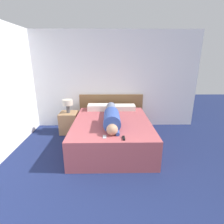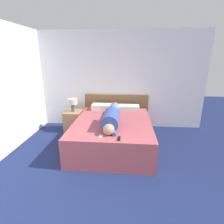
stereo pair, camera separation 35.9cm
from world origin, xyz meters
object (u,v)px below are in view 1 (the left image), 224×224
(bed, at_px, (112,133))
(person_lying, at_px, (112,117))
(table_lamp, at_px, (68,103))
(cell_phone, at_px, (105,137))
(pillow_near_headboard, at_px, (99,107))
(nightstand, at_px, (69,122))
(tv_remote, at_px, (124,138))
(pillow_second, at_px, (125,107))

(bed, relative_size, person_lying, 1.27)
(table_lamp, height_order, cell_phone, table_lamp)
(person_lying, relative_size, pillow_near_headboard, 2.85)
(table_lamp, bearing_deg, cell_phone, -57.92)
(nightstand, bearing_deg, tv_remote, -51.24)
(nightstand, bearing_deg, bed, -33.50)
(nightstand, distance_m, tv_remote, 2.11)
(table_lamp, xyz_separation_m, person_lying, (1.11, -0.87, -0.06))
(person_lying, distance_m, pillow_second, 1.03)
(bed, distance_m, tv_remote, 0.95)
(bed, relative_size, pillow_near_headboard, 3.63)
(cell_phone, bearing_deg, bed, 80.23)
(pillow_near_headboard, xyz_separation_m, tv_remote, (0.52, -1.72, -0.06))
(bed, distance_m, person_lying, 0.45)
(tv_remote, distance_m, cell_phone, 0.33)
(bed, bearing_deg, person_lying, -92.85)
(person_lying, bearing_deg, tv_remote, -75.56)
(person_lying, relative_size, pillow_second, 3.00)
(person_lying, distance_m, tv_remote, 0.79)
(nightstand, xyz_separation_m, person_lying, (1.11, -0.87, 0.45))
(pillow_second, height_order, cell_phone, pillow_second)
(bed, relative_size, tv_remote, 13.74)
(table_lamp, bearing_deg, person_lying, -38.13)
(bed, distance_m, table_lamp, 1.43)
(table_lamp, height_order, pillow_second, table_lamp)
(pillow_near_headboard, bearing_deg, pillow_second, -0.00)
(nightstand, xyz_separation_m, pillow_near_headboard, (0.78, 0.09, 0.39))
(table_lamp, distance_m, tv_remote, 2.09)
(pillow_near_headboard, xyz_separation_m, pillow_second, (0.68, -0.00, -0.01))
(table_lamp, xyz_separation_m, pillow_second, (1.47, 0.09, -0.14))
(bed, xyz_separation_m, person_lying, (-0.01, -0.13, 0.43))
(cell_phone, bearing_deg, pillow_near_headboard, 96.59)
(bed, bearing_deg, nightstand, 146.50)
(nightstand, relative_size, pillow_near_headboard, 0.96)
(nightstand, height_order, pillow_near_headboard, pillow_near_headboard)
(pillow_near_headboard, bearing_deg, nightstand, -173.13)
(table_lamp, xyz_separation_m, tv_remote, (1.30, -1.62, -0.19))
(person_lying, height_order, cell_phone, person_lying)
(bed, height_order, person_lying, person_lying)
(nightstand, bearing_deg, pillow_second, 3.69)
(pillow_second, xyz_separation_m, tv_remote, (-0.17, -1.72, -0.05))
(person_lying, bearing_deg, pillow_second, 69.61)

